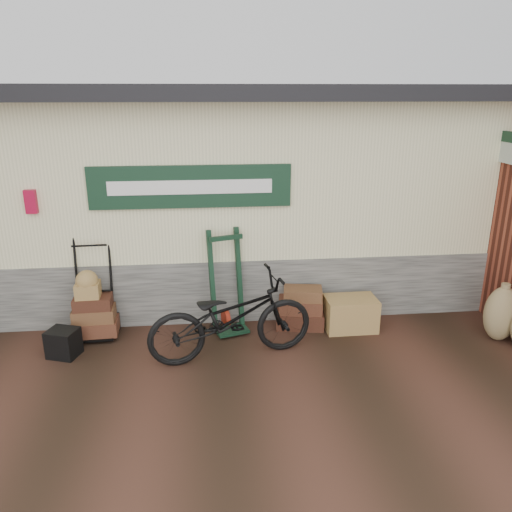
{
  "coord_description": "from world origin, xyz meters",
  "views": [
    {
      "loc": [
        -0.12,
        -5.45,
        3.12
      ],
      "look_at": [
        0.54,
        0.9,
        1.0
      ],
      "focal_mm": 35.0,
      "sensor_mm": 36.0,
      "label": 1
    }
  ],
  "objects_px": {
    "suitcase_stack": "(300,307)",
    "porter_trolley": "(93,284)",
    "black_trunk": "(63,343)",
    "wicker_hamper": "(350,313)",
    "green_barrow": "(227,282)",
    "bicycle": "(231,313)"
  },
  "relations": [
    {
      "from": "bicycle",
      "to": "porter_trolley",
      "type": "bearing_deg",
      "value": 53.69
    },
    {
      "from": "bicycle",
      "to": "suitcase_stack",
      "type": "bearing_deg",
      "value": -64.02
    },
    {
      "from": "porter_trolley",
      "to": "suitcase_stack",
      "type": "distance_m",
      "value": 2.8
    },
    {
      "from": "green_barrow",
      "to": "porter_trolley",
      "type": "bearing_deg",
      "value": 160.13
    },
    {
      "from": "porter_trolley",
      "to": "wicker_hamper",
      "type": "distance_m",
      "value": 3.47
    },
    {
      "from": "suitcase_stack",
      "to": "black_trunk",
      "type": "height_order",
      "value": "suitcase_stack"
    },
    {
      "from": "wicker_hamper",
      "to": "black_trunk",
      "type": "height_order",
      "value": "wicker_hamper"
    },
    {
      "from": "suitcase_stack",
      "to": "bicycle",
      "type": "relative_size",
      "value": 0.32
    },
    {
      "from": "porter_trolley",
      "to": "black_trunk",
      "type": "height_order",
      "value": "porter_trolley"
    },
    {
      "from": "porter_trolley",
      "to": "black_trunk",
      "type": "relative_size",
      "value": 4.05
    },
    {
      "from": "suitcase_stack",
      "to": "bicycle",
      "type": "xyz_separation_m",
      "value": [
        -0.99,
        -0.75,
        0.3
      ]
    },
    {
      "from": "green_barrow",
      "to": "suitcase_stack",
      "type": "distance_m",
      "value": 1.09
    },
    {
      "from": "porter_trolley",
      "to": "suitcase_stack",
      "type": "relative_size",
      "value": 2.18
    },
    {
      "from": "porter_trolley",
      "to": "wicker_hamper",
      "type": "xyz_separation_m",
      "value": [
        3.43,
        -0.24,
        -0.48
      ]
    },
    {
      "from": "wicker_hamper",
      "to": "black_trunk",
      "type": "distance_m",
      "value": 3.74
    },
    {
      "from": "suitcase_stack",
      "to": "porter_trolley",
      "type": "bearing_deg",
      "value": 178.17
    },
    {
      "from": "green_barrow",
      "to": "bicycle",
      "type": "bearing_deg",
      "value": -106.56
    },
    {
      "from": "wicker_hamper",
      "to": "bicycle",
      "type": "relative_size",
      "value": 0.34
    },
    {
      "from": "bicycle",
      "to": "wicker_hamper",
      "type": "bearing_deg",
      "value": -81.23
    },
    {
      "from": "black_trunk",
      "to": "suitcase_stack",
      "type": "bearing_deg",
      "value": 9.55
    },
    {
      "from": "suitcase_stack",
      "to": "black_trunk",
      "type": "distance_m",
      "value": 3.1
    },
    {
      "from": "porter_trolley",
      "to": "green_barrow",
      "type": "distance_m",
      "value": 1.76
    }
  ]
}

